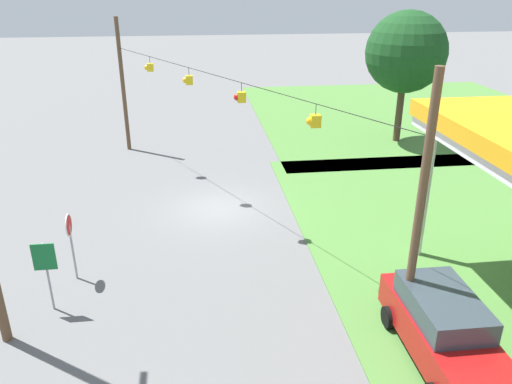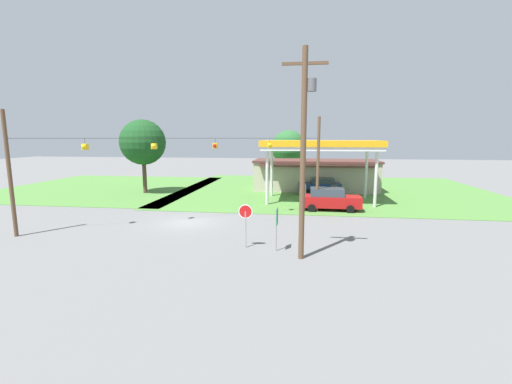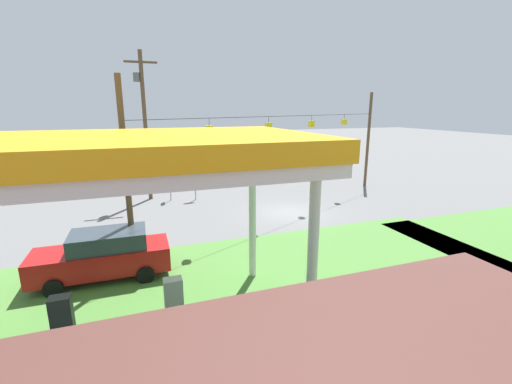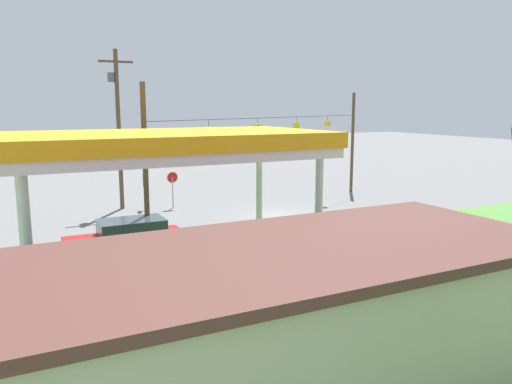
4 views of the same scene
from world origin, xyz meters
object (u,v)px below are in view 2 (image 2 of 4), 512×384
(car_at_pumps_rear, at_px, (320,186))
(gas_station_canopy, at_px, (320,146))
(stop_sign_roadside, at_px, (245,216))
(gas_station_store, at_px, (315,175))
(tree_west_verge, at_px, (143,142))
(fuel_pump_near, at_px, (303,193))
(fuel_pump_far, at_px, (334,194))
(tree_behind_station, at_px, (289,148))
(car_at_pumps_front, at_px, (329,199))
(utility_pole_main, at_px, (304,145))
(route_sign, at_px, (277,221))

(car_at_pumps_rear, bearing_deg, gas_station_canopy, 81.96)
(stop_sign_roadside, bearing_deg, gas_station_store, -101.71)
(car_at_pumps_rear, bearing_deg, tree_west_verge, 1.97)
(fuel_pump_near, xyz_separation_m, car_at_pumps_rear, (1.86, 4.21, 0.17))
(gas_station_canopy, distance_m, car_at_pumps_rear, 6.13)
(gas_station_store, xyz_separation_m, fuel_pump_far, (1.57, -7.54, -1.02))
(tree_behind_station, bearing_deg, fuel_pump_far, -72.43)
(fuel_pump_far, bearing_deg, car_at_pumps_front, -100.45)
(gas_station_canopy, relative_size, tree_behind_station, 1.53)
(gas_station_canopy, height_order, gas_station_store, gas_station_canopy)
(utility_pole_main, distance_m, tree_west_verge, 25.81)
(fuel_pump_far, xyz_separation_m, tree_west_verge, (-20.64, 2.46, 4.88))
(gas_station_store, bearing_deg, stop_sign_roadside, -101.71)
(tree_behind_station, bearing_deg, gas_station_canopy, -77.36)
(fuel_pump_far, height_order, utility_pole_main, utility_pole_main)
(fuel_pump_near, height_order, car_at_pumps_front, car_at_pumps_front)
(route_sign, bearing_deg, tree_behind_station, 91.24)
(gas_station_store, xyz_separation_m, stop_sign_roadside, (-4.69, -22.63, 0.00))
(utility_pole_main, bearing_deg, gas_station_canopy, 84.50)
(car_at_pumps_rear, relative_size, utility_pole_main, 0.44)
(gas_station_store, height_order, fuel_pump_near, gas_station_store)
(fuel_pump_far, xyz_separation_m, route_sign, (-4.46, -15.46, 0.92))
(gas_station_store, height_order, tree_west_verge, tree_west_verge)
(stop_sign_roadside, bearing_deg, route_sign, 168.30)
(fuel_pump_near, relative_size, stop_sign_roadside, 0.67)
(fuel_pump_far, distance_m, utility_pole_main, 17.49)
(car_at_pumps_front, relative_size, utility_pole_main, 0.49)
(car_at_pumps_rear, distance_m, stop_sign_roadside, 19.99)
(gas_station_store, distance_m, utility_pole_main, 24.39)
(gas_station_store, bearing_deg, utility_pole_main, -93.60)
(fuel_pump_near, height_order, tree_behind_station, tree_behind_station)
(fuel_pump_far, bearing_deg, tree_west_verge, 173.21)
(route_sign, bearing_deg, stop_sign_roadside, 168.30)
(fuel_pump_near, height_order, fuel_pump_far, same)
(gas_station_canopy, xyz_separation_m, fuel_pump_near, (-1.50, -0.00, -4.62))
(gas_station_store, distance_m, car_at_pumps_front, 11.80)
(gas_station_store, height_order, stop_sign_roadside, gas_station_store)
(fuel_pump_far, height_order, route_sign, route_sign)
(fuel_pump_far, bearing_deg, stop_sign_roadside, -112.54)
(fuel_pump_far, height_order, car_at_pumps_front, car_at_pumps_front)
(route_sign, bearing_deg, fuel_pump_far, 73.89)
(gas_station_canopy, bearing_deg, fuel_pump_far, -0.06)
(car_at_pumps_rear, relative_size, tree_west_verge, 0.56)
(stop_sign_roadside, relative_size, route_sign, 1.04)
(fuel_pump_far, bearing_deg, car_at_pumps_rear, 105.17)
(fuel_pump_far, height_order, stop_sign_roadside, stop_sign_roadside)
(gas_station_store, relative_size, fuel_pump_near, 8.66)
(stop_sign_roadside, distance_m, tree_behind_station, 31.51)
(fuel_pump_near, distance_m, route_sign, 15.56)
(gas_station_canopy, height_order, route_sign, gas_station_canopy)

